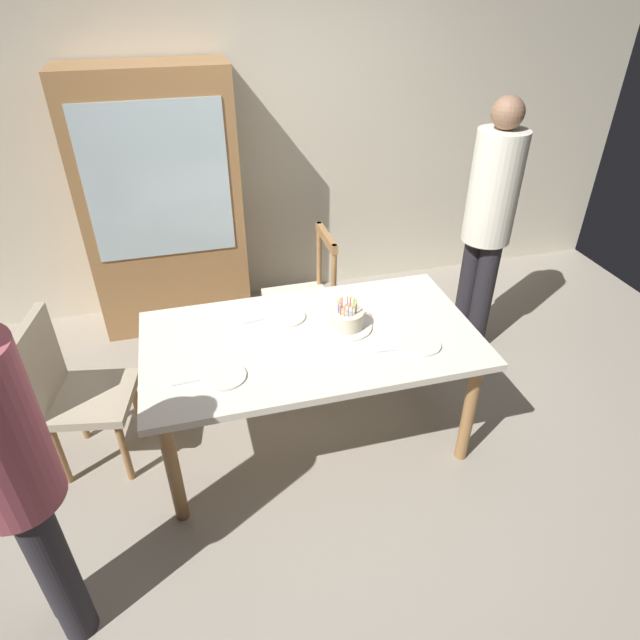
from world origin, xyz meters
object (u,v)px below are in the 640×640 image
Objects in this scene: chair_upholstered at (70,388)px; person_guest at (489,217)px; plate_near_guest at (420,344)px; person_celebrant at (9,471)px; dining_table at (311,349)px; plate_far_side at (286,317)px; chair_spindle_back at (303,301)px; china_cabinet at (163,206)px; birthday_cake at (347,320)px; plate_near_celebrant at (224,376)px.

person_guest reaches higher than chair_upholstered.
person_celebrant is at bearing -162.40° from plate_near_guest.
plate_far_side is (-0.09, 0.22, 0.09)m from dining_table.
person_guest is (1.23, -0.19, 0.56)m from chair_spindle_back.
plate_near_guest is 2.18m from china_cabinet.
birthday_cake is at bearing -31.73° from plate_far_side.
china_cabinet is (-1.24, 1.78, 0.21)m from plate_near_guest.
plate_far_side is 1.00× the size of plate_near_guest.
chair_spindle_back is 0.57× the size of person_celebrant.
plate_near_celebrant is at bearing 36.14° from person_celebrant.
person_guest is at bearing 24.55° from dining_table.
chair_spindle_back is at bearing 48.41° from person_celebrant.
plate_far_side is (0.40, 0.44, 0.00)m from plate_near_celebrant.
birthday_cake is 0.15× the size of china_cabinet.
plate_far_side is 1.54m from person_guest.
chair_spindle_back is at bearing 80.10° from dining_table.
birthday_cake is at bearing -84.83° from chair_spindle_back.
china_cabinet is (-0.70, 1.56, 0.30)m from dining_table.
plate_near_celebrant and plate_near_guest have the same top height.
plate_near_guest is (1.03, 0.00, 0.00)m from plate_near_celebrant.
plate_near_celebrant is 0.60m from plate_far_side.
birthday_cake reaches higher than plate_near_celebrant.
plate_near_celebrant is 1.80m from china_cabinet.
person_celebrant is (-1.50, -0.83, 0.16)m from birthday_cake.
birthday_cake is at bearing -4.72° from chair_upholstered.
person_guest is (1.86, 0.85, 0.28)m from plate_near_celebrant.
birthday_cake is 0.42m from plate_near_guest.
chair_spindle_back reaches higher than plate_far_side.
chair_upholstered is (-1.43, -0.65, 0.07)m from chair_spindle_back.
china_cabinet is (0.58, 1.40, 0.42)m from chair_upholstered.
person_guest is at bearing -24.23° from china_cabinet.
dining_table is at bearing 31.85° from person_celebrant.
plate_near_celebrant is 1.00× the size of plate_near_guest.
plate_far_side is at bearing 112.17° from dining_table.
birthday_cake is at bearing 142.13° from plate_near_guest.
plate_near_celebrant is 2.06m from person_guest.
dining_table is at bearing 24.05° from plate_near_celebrant.
chair_upholstered is (-1.83, 0.38, -0.21)m from plate_near_guest.
chair_spindle_back is at bearing 95.17° from birthday_cake.
chair_spindle_back is at bearing 111.10° from plate_near_guest.
person_celebrant is (-1.83, -0.58, 0.20)m from plate_near_guest.
chair_upholstered is at bearing 173.00° from dining_table.
person_guest is at bearing 45.57° from plate_near_guest.
person_celebrant is (-0.00, -0.96, 0.41)m from chair_upholstered.
birthday_cake is at bearing 29.09° from person_celebrant.
dining_table is 8.17× the size of plate_far_side.
china_cabinet is (0.58, 2.36, 0.01)m from person_celebrant.
china_cabinet is (-2.07, 0.93, -0.07)m from person_guest.
dining_table is 1.73m from china_cabinet.
dining_table is 1.54m from person_celebrant.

